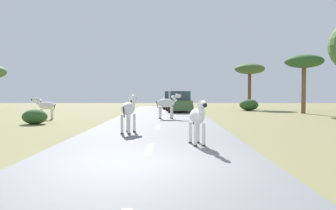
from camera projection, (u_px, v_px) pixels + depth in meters
ground_plane at (141, 166)px, 7.73m from camera, size 90.00×90.00×0.00m
road at (144, 165)px, 7.73m from camera, size 6.00×64.00×0.05m
lane_markings at (141, 174)px, 6.73m from camera, size 0.16×56.00×0.01m
zebra_0 at (198, 117)px, 10.40m from camera, size 0.58×1.54×1.47m
zebra_1 at (45, 106)px, 20.92m from camera, size 1.51×0.48×1.42m
zebra_2 at (129, 109)px, 13.57m from camera, size 0.63×1.71×1.62m
zebra_3 at (167, 103)px, 20.84m from camera, size 1.67×0.70×1.60m
car_0 at (173, 101)px, 33.57m from camera, size 2.22×4.44×1.74m
car_1 at (179, 102)px, 28.32m from camera, size 2.27×4.46×1.74m
tree_0 at (250, 70)px, 34.62m from camera, size 3.08×3.08×4.65m
tree_4 at (304, 63)px, 26.67m from camera, size 2.99×2.99×4.68m
bush_0 at (249, 105)px, 31.14m from camera, size 1.73×1.56×1.04m
bush_1 at (35, 117)px, 17.82m from camera, size 1.31×1.18×0.78m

